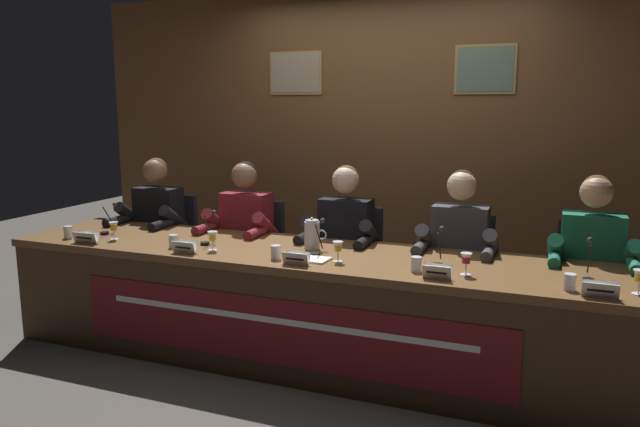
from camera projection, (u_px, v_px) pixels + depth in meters
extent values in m
plane|color=#4C4742|center=(320.00, 360.00, 3.95)|extent=(12.00, 12.00, 0.00)
cube|color=brown|center=(386.00, 146.00, 5.10)|extent=(5.48, 0.12, 2.60)
cube|color=tan|center=(296.00, 73.00, 5.22)|extent=(0.49, 0.02, 0.37)
cube|color=tan|center=(295.00, 73.00, 5.21)|extent=(0.45, 0.01, 0.33)
cube|color=tan|center=(485.00, 69.00, 4.64)|extent=(0.46, 0.02, 0.38)
cube|color=slate|center=(485.00, 69.00, 4.63)|extent=(0.42, 0.01, 0.34)
cube|color=brown|center=(320.00, 256.00, 3.82)|extent=(4.28, 0.87, 0.05)
cube|color=#402A16|center=(294.00, 333.00, 3.51)|extent=(4.22, 0.04, 0.68)
cube|color=#402A16|center=(68.00, 277.00, 4.64)|extent=(0.08, 0.79, 0.68)
cube|color=maroon|center=(277.00, 332.00, 3.52)|extent=(2.72, 0.01, 0.40)
cube|color=white|center=(277.00, 321.00, 3.50)|extent=(2.31, 0.00, 0.04)
cylinder|color=black|center=(165.00, 304.00, 5.01)|extent=(0.44, 0.44, 0.02)
cylinder|color=black|center=(164.00, 279.00, 4.97)|extent=(0.05, 0.05, 0.41)
cube|color=#232328|center=(163.00, 253.00, 4.93)|extent=(0.44, 0.44, 0.03)
cube|color=#232328|center=(176.00, 221.00, 5.07)|extent=(0.40, 0.05, 0.44)
cylinder|color=black|center=(126.00, 289.00, 4.68)|extent=(0.10, 0.10, 0.47)
cylinder|color=black|center=(148.00, 292.00, 4.61)|extent=(0.10, 0.10, 0.47)
cylinder|color=black|center=(137.00, 250.00, 4.77)|extent=(0.13, 0.34, 0.13)
cylinder|color=black|center=(158.00, 252.00, 4.70)|extent=(0.13, 0.34, 0.13)
cube|color=black|center=(159.00, 217.00, 4.85)|extent=(0.36, 0.20, 0.48)
sphere|color=#8E664C|center=(155.00, 171.00, 4.76)|extent=(0.19, 0.19, 0.19)
sphere|color=#593819|center=(156.00, 169.00, 4.77)|extent=(0.17, 0.17, 0.17)
cylinder|color=black|center=(129.00, 215.00, 4.83)|extent=(0.09, 0.30, 0.25)
cylinder|color=black|center=(173.00, 219.00, 4.67)|extent=(0.09, 0.30, 0.25)
cylinder|color=black|center=(116.00, 221.00, 4.68)|extent=(0.07, 0.24, 0.07)
cylinder|color=black|center=(161.00, 225.00, 4.53)|extent=(0.07, 0.24, 0.07)
cube|color=white|center=(84.00, 238.00, 4.04)|extent=(0.19, 0.03, 0.08)
cube|color=white|center=(88.00, 237.00, 4.07)|extent=(0.19, 0.03, 0.08)
cube|color=black|center=(84.00, 238.00, 4.04)|extent=(0.13, 0.01, 0.01)
cylinder|color=white|center=(115.00, 239.00, 4.18)|extent=(0.06, 0.06, 0.00)
cylinder|color=white|center=(114.00, 235.00, 4.17)|extent=(0.01, 0.01, 0.05)
cone|color=white|center=(114.00, 227.00, 4.16)|extent=(0.06, 0.06, 0.06)
cylinder|color=orange|center=(114.00, 227.00, 4.16)|extent=(0.04, 0.04, 0.04)
cylinder|color=silver|center=(68.00, 232.00, 4.21)|extent=(0.06, 0.06, 0.08)
cylinder|color=silver|center=(68.00, 235.00, 4.22)|extent=(0.05, 0.05, 0.05)
cylinder|color=black|center=(104.00, 233.00, 4.34)|extent=(0.06, 0.06, 0.02)
cylinder|color=black|center=(110.00, 218.00, 4.38)|extent=(0.01, 0.13, 0.18)
sphere|color=#2D2D2D|center=(115.00, 204.00, 4.42)|extent=(0.03, 0.03, 0.03)
cylinder|color=black|center=(250.00, 317.00, 4.72)|extent=(0.44, 0.44, 0.02)
cylinder|color=black|center=(250.00, 290.00, 4.68)|extent=(0.05, 0.05, 0.41)
cube|color=#232328|center=(249.00, 262.00, 4.64)|extent=(0.44, 0.44, 0.03)
cube|color=#232328|center=(261.00, 228.00, 4.78)|extent=(0.40, 0.05, 0.44)
cylinder|color=black|center=(215.00, 301.00, 4.39)|extent=(0.10, 0.10, 0.47)
cylinder|color=black|center=(239.00, 305.00, 4.32)|extent=(0.10, 0.10, 0.47)
cylinder|color=black|center=(224.00, 259.00, 4.48)|extent=(0.13, 0.34, 0.13)
cylinder|color=black|center=(248.00, 262.00, 4.41)|extent=(0.13, 0.34, 0.13)
cube|color=maroon|center=(247.00, 224.00, 4.56)|extent=(0.36, 0.20, 0.48)
sphere|color=#8E664C|center=(244.00, 175.00, 4.47)|extent=(0.19, 0.19, 0.19)
sphere|color=black|center=(245.00, 173.00, 4.48)|extent=(0.17, 0.17, 0.17)
cylinder|color=maroon|center=(215.00, 222.00, 4.54)|extent=(0.09, 0.30, 0.25)
cylinder|color=maroon|center=(265.00, 226.00, 4.39)|extent=(0.09, 0.30, 0.25)
cylinder|color=maroon|center=(204.00, 229.00, 4.40)|extent=(0.07, 0.24, 0.07)
cylinder|color=maroon|center=(255.00, 233.00, 4.24)|extent=(0.07, 0.24, 0.07)
cube|color=white|center=(183.00, 248.00, 3.77)|extent=(0.16, 0.03, 0.08)
cube|color=white|center=(186.00, 246.00, 3.80)|extent=(0.16, 0.03, 0.08)
cube|color=black|center=(183.00, 248.00, 3.77)|extent=(0.11, 0.01, 0.01)
cylinder|color=white|center=(213.00, 250.00, 3.87)|extent=(0.06, 0.06, 0.00)
cylinder|color=white|center=(213.00, 246.00, 3.86)|extent=(0.01, 0.01, 0.05)
cone|color=white|center=(212.00, 236.00, 3.85)|extent=(0.06, 0.06, 0.06)
cylinder|color=yellow|center=(212.00, 237.00, 3.85)|extent=(0.04, 0.04, 0.04)
cylinder|color=silver|center=(173.00, 241.00, 3.94)|extent=(0.06, 0.06, 0.08)
cylinder|color=silver|center=(174.00, 244.00, 3.94)|extent=(0.05, 0.05, 0.05)
cylinder|color=black|center=(205.00, 243.00, 4.01)|extent=(0.06, 0.06, 0.02)
cylinder|color=black|center=(209.00, 227.00, 4.05)|extent=(0.01, 0.13, 0.18)
sphere|color=#2D2D2D|center=(214.00, 212.00, 4.10)|extent=(0.03, 0.03, 0.03)
cylinder|color=black|center=(347.00, 330.00, 4.43)|extent=(0.44, 0.44, 0.02)
cylinder|color=black|center=(347.00, 302.00, 4.39)|extent=(0.05, 0.05, 0.41)
cube|color=#232328|center=(347.00, 273.00, 4.35)|extent=(0.44, 0.44, 0.03)
cube|color=#232328|center=(356.00, 235.00, 4.49)|extent=(0.40, 0.05, 0.44)
cylinder|color=black|center=(316.00, 315.00, 4.11)|extent=(0.10, 0.10, 0.47)
cylinder|color=black|center=(344.00, 319.00, 4.04)|extent=(0.10, 0.10, 0.47)
cylinder|color=black|center=(324.00, 270.00, 4.19)|extent=(0.13, 0.34, 0.13)
cylinder|color=black|center=(351.00, 273.00, 4.12)|extent=(0.13, 0.34, 0.13)
cube|color=black|center=(346.00, 232.00, 4.27)|extent=(0.36, 0.20, 0.48)
sphere|color=beige|center=(345.00, 180.00, 4.19)|extent=(0.19, 0.19, 0.19)
sphere|color=#593819|center=(346.00, 178.00, 4.20)|extent=(0.17, 0.17, 0.17)
cylinder|color=black|center=(313.00, 230.00, 4.25)|extent=(0.09, 0.30, 0.25)
cylinder|color=black|center=(370.00, 235.00, 4.10)|extent=(0.09, 0.30, 0.25)
cylinder|color=black|center=(304.00, 237.00, 4.11)|extent=(0.07, 0.24, 0.07)
cylinder|color=black|center=(363.00, 242.00, 3.96)|extent=(0.07, 0.24, 0.07)
cube|color=white|center=(295.00, 259.00, 3.49)|extent=(0.16, 0.03, 0.08)
cube|color=white|center=(297.00, 258.00, 3.52)|extent=(0.16, 0.03, 0.08)
cube|color=black|center=(295.00, 259.00, 3.49)|extent=(0.11, 0.01, 0.01)
cylinder|color=white|center=(338.00, 261.00, 3.59)|extent=(0.06, 0.06, 0.00)
cylinder|color=white|center=(338.00, 257.00, 3.58)|extent=(0.01, 0.01, 0.05)
cone|color=white|center=(338.00, 247.00, 3.57)|extent=(0.06, 0.06, 0.06)
cylinder|color=yellow|center=(338.00, 248.00, 3.57)|extent=(0.04, 0.04, 0.04)
cylinder|color=silver|center=(276.00, 252.00, 3.64)|extent=(0.06, 0.06, 0.08)
cylinder|color=silver|center=(276.00, 255.00, 3.65)|extent=(0.05, 0.05, 0.05)
cylinder|color=black|center=(315.00, 254.00, 3.72)|extent=(0.06, 0.06, 0.02)
cylinder|color=black|center=(319.00, 237.00, 3.76)|extent=(0.01, 0.13, 0.18)
sphere|color=#2D2D2D|center=(323.00, 221.00, 3.80)|extent=(0.03, 0.03, 0.03)
cylinder|color=black|center=(456.00, 346.00, 4.14)|extent=(0.44, 0.44, 0.02)
cylinder|color=black|center=(457.00, 316.00, 4.11)|extent=(0.05, 0.05, 0.41)
cube|color=#232328|center=(459.00, 285.00, 4.07)|extent=(0.44, 0.44, 0.03)
cube|color=#232328|center=(464.00, 244.00, 4.21)|extent=(0.40, 0.05, 0.44)
cylinder|color=black|center=(433.00, 331.00, 3.82)|extent=(0.10, 0.10, 0.47)
cylinder|color=black|center=(465.00, 335.00, 3.75)|extent=(0.10, 0.10, 0.47)
cylinder|color=black|center=(439.00, 282.00, 3.91)|extent=(0.13, 0.34, 0.13)
cylinder|color=black|center=(470.00, 285.00, 3.84)|extent=(0.13, 0.34, 0.13)
cube|color=#38383D|center=(460.00, 241.00, 3.98)|extent=(0.36, 0.20, 0.48)
sphere|color=beige|center=(462.00, 186.00, 3.90)|extent=(0.19, 0.19, 0.19)
sphere|color=#331E0F|center=(462.00, 183.00, 3.91)|extent=(0.17, 0.17, 0.17)
cylinder|color=#38383D|center=(425.00, 239.00, 3.96)|extent=(0.09, 0.30, 0.25)
cylinder|color=#38383D|center=(491.00, 244.00, 3.81)|extent=(0.09, 0.30, 0.25)
cylinder|color=#38383D|center=(420.00, 247.00, 3.82)|extent=(0.07, 0.24, 0.07)
cylinder|color=#38383D|center=(488.00, 253.00, 3.67)|extent=(0.07, 0.24, 0.07)
cube|color=white|center=(437.00, 273.00, 3.21)|extent=(0.15, 0.03, 0.08)
cube|color=white|center=(438.00, 271.00, 3.24)|extent=(0.15, 0.03, 0.08)
cube|color=black|center=(436.00, 273.00, 3.21)|extent=(0.11, 0.01, 0.01)
cylinder|color=white|center=(465.00, 275.00, 3.31)|extent=(0.06, 0.06, 0.00)
cylinder|color=white|center=(466.00, 269.00, 3.30)|extent=(0.01, 0.01, 0.05)
cone|color=white|center=(466.00, 259.00, 3.29)|extent=(0.06, 0.06, 0.06)
cylinder|color=#B21E2D|center=(466.00, 260.00, 3.29)|extent=(0.04, 0.04, 0.04)
cylinder|color=silver|center=(416.00, 264.00, 3.37)|extent=(0.06, 0.06, 0.08)
cylinder|color=silver|center=(416.00, 267.00, 3.37)|extent=(0.05, 0.05, 0.05)
cylinder|color=black|center=(437.00, 265.00, 3.47)|extent=(0.06, 0.06, 0.02)
cylinder|color=black|center=(439.00, 246.00, 3.51)|extent=(0.01, 0.13, 0.18)
sphere|color=#2D2D2D|center=(442.00, 229.00, 3.55)|extent=(0.03, 0.03, 0.03)
cylinder|color=black|center=(582.00, 364.00, 3.86)|extent=(0.44, 0.44, 0.02)
cylinder|color=black|center=(584.00, 332.00, 3.82)|extent=(0.05, 0.05, 0.41)
cube|color=#232328|center=(587.00, 298.00, 3.78)|extent=(0.44, 0.44, 0.03)
cube|color=#232328|center=(589.00, 255.00, 3.92)|extent=(0.40, 0.05, 0.44)
cylinder|color=black|center=(568.00, 350.00, 3.53)|extent=(0.10, 0.10, 0.47)
cylinder|color=black|center=(606.00, 355.00, 3.46)|extent=(0.10, 0.10, 0.47)
cylinder|color=black|center=(571.00, 296.00, 3.62)|extent=(0.13, 0.34, 0.13)
cylinder|color=black|center=(608.00, 300.00, 3.55)|extent=(0.13, 0.34, 0.13)
cube|color=#196047|center=(591.00, 252.00, 3.70)|extent=(0.36, 0.20, 0.48)
sphere|color=tan|center=(596.00, 192.00, 3.61)|extent=(0.19, 0.19, 0.19)
sphere|color=#593819|center=(597.00, 189.00, 3.62)|extent=(0.17, 0.17, 0.17)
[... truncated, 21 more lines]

